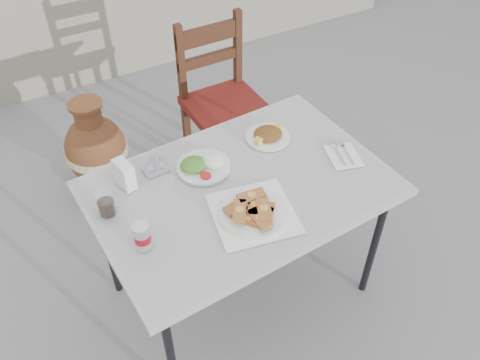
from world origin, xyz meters
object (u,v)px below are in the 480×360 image
soda_can (142,236)px  chair (222,101)px  napkin_holder (125,174)px  pide_plate (253,208)px  salad_rice_plate (203,165)px  salad_chopped_plate (268,135)px  terracotta_urn (97,151)px  cola_glass (106,205)px  cafe_table (241,194)px  condiment_caddy (155,166)px

soda_can → chair: chair is taller
napkin_holder → chair: bearing=28.8°
pide_plate → salad_rice_plate: 0.37m
pide_plate → salad_chopped_plate: pide_plate is taller
soda_can → napkin_holder: bearing=81.2°
soda_can → terracotta_urn: size_ratio=0.18×
salad_rice_plate → cola_glass: bearing=-172.6°
soda_can → napkin_holder: (0.06, 0.37, 0.00)m
salad_chopped_plate → chair: bearing=81.1°
terracotta_urn → napkin_holder: bearing=-92.5°
salad_rice_plate → cafe_table: bearing=-61.2°
condiment_caddy → terracotta_urn: condiment_caddy is taller
salad_chopped_plate → condiment_caddy: (-0.59, 0.04, 0.01)m
pide_plate → salad_rice_plate: pide_plate is taller
cola_glass → terracotta_urn: (0.17, 1.04, -0.54)m
terracotta_urn → cola_glass: bearing=-99.2°
salad_chopped_plate → terracotta_urn: (-0.70, 0.93, -0.51)m
chair → salad_rice_plate: bearing=-123.4°
soda_can → napkin_holder: size_ratio=0.94×
cola_glass → napkin_holder: napkin_holder is taller
pide_plate → napkin_holder: napkin_holder is taller
salad_rice_plate → napkin_holder: napkin_holder is taller
pide_plate → chair: chair is taller
cola_glass → condiment_caddy: size_ratio=1.00×
salad_chopped_plate → terracotta_urn: salad_chopped_plate is taller
salad_rice_plate → cola_glass: cola_glass is taller
soda_can → cola_glass: soda_can is taller
cafe_table → pide_plate: pide_plate is taller
cafe_table → chair: 1.07m
salad_rice_plate → condiment_caddy: 0.22m
terracotta_urn → chair: bearing=-12.9°
cafe_table → pide_plate: size_ratio=3.45×
salad_rice_plate → chair: chair is taller
napkin_holder → cafe_table: bearing=-40.1°
condiment_caddy → terracotta_urn: 1.03m
salad_chopped_plate → cola_glass: (-0.87, -0.11, 0.03)m
salad_chopped_plate → soda_can: (-0.80, -0.36, 0.04)m
napkin_holder → terracotta_urn: 1.07m
cola_glass → condiment_caddy: cola_glass is taller
salad_rice_plate → chair: size_ratio=0.24×
cafe_table → chair: chair is taller
salad_rice_plate → chair: 0.98m
soda_can → salad_chopped_plate: bearing=24.4°
terracotta_urn → condiment_caddy: bearing=-82.7°
soda_can → chair: (0.91, 1.10, -0.33)m
soda_can → cafe_table: bearing=13.9°
pide_plate → cola_glass: (-0.55, 0.30, 0.02)m
cafe_table → salad_rice_plate: (-0.10, 0.18, 0.08)m
condiment_caddy → soda_can: bearing=-117.5°
salad_chopped_plate → pide_plate: bearing=-127.6°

